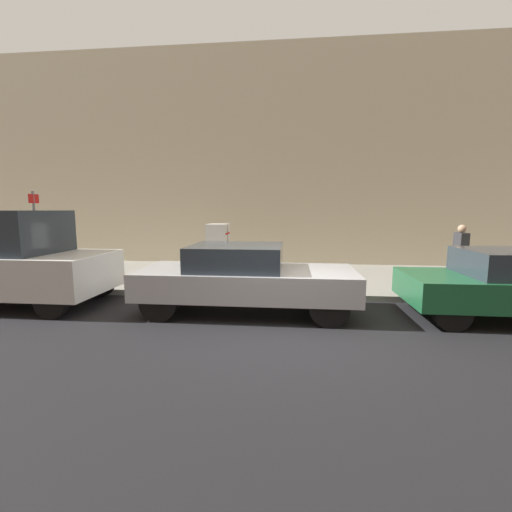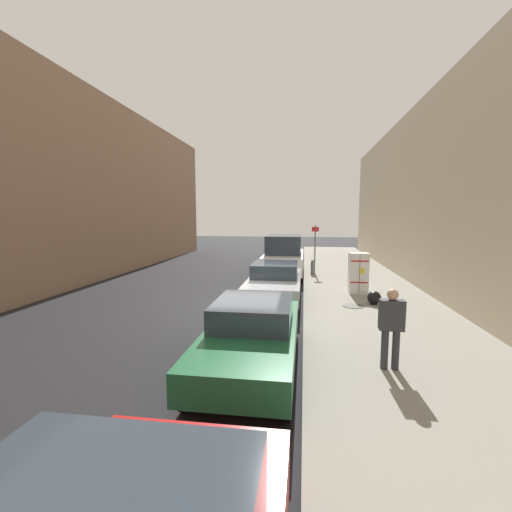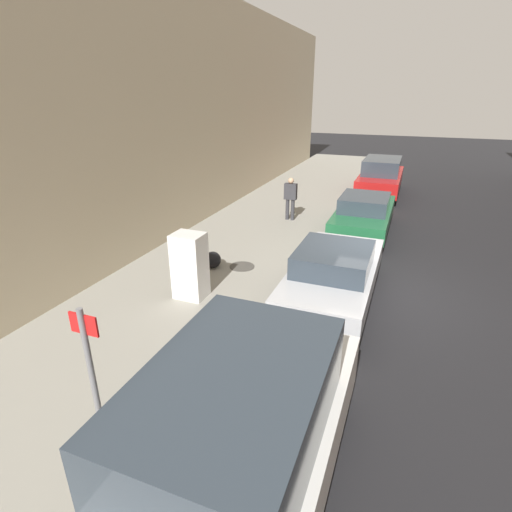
{
  "view_description": "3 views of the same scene",
  "coord_description": "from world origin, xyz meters",
  "px_view_note": "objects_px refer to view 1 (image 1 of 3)",
  "views": [
    {
      "loc": [
        5.95,
        0.16,
        2.14
      ],
      "look_at": [
        -1.01,
        -0.56,
        1.2
      ],
      "focal_mm": 24.0,
      "sensor_mm": 36.0,
      "label": 1
    },
    {
      "loc": [
        -2.07,
        11.47,
        3.14
      ],
      "look_at": [
        0.08,
        -3.81,
        1.32
      ],
      "focal_mm": 24.0,
      "sensor_mm": 36.0,
      "label": 2
    },
    {
      "loc": [
        0.36,
        -9.41,
        4.72
      ],
      "look_at": [
        -2.77,
        -1.41,
        1.15
      ],
      "focal_mm": 28.0,
      "sensor_mm": 36.0,
      "label": 3
    }
  ],
  "objects_px": {
    "street_sign_post": "(36,232)",
    "fire_hydrant": "(57,270)",
    "trash_bag": "(274,268)",
    "parked_sedan_silver": "(245,277)",
    "discarded_refrigerator": "(218,250)",
    "pedestrian_walking_far": "(460,250)"
  },
  "relations": [
    {
      "from": "street_sign_post",
      "to": "trash_bag",
      "type": "height_order",
      "value": "street_sign_post"
    },
    {
      "from": "street_sign_post",
      "to": "parked_sedan_silver",
      "type": "distance_m",
      "value": 6.2
    },
    {
      "from": "street_sign_post",
      "to": "fire_hydrant",
      "type": "xyz_separation_m",
      "value": [
        0.1,
        0.61,
        -1.01
      ]
    },
    {
      "from": "trash_bag",
      "to": "pedestrian_walking_far",
      "type": "bearing_deg",
      "value": 82.27
    },
    {
      "from": "discarded_refrigerator",
      "to": "pedestrian_walking_far",
      "type": "xyz_separation_m",
      "value": [
        0.4,
        6.78,
        0.13
      ]
    },
    {
      "from": "pedestrian_walking_far",
      "to": "parked_sedan_silver",
      "type": "relative_size",
      "value": 0.36
    },
    {
      "from": "parked_sedan_silver",
      "to": "pedestrian_walking_far",
      "type": "bearing_deg",
      "value": 116.39
    },
    {
      "from": "fire_hydrant",
      "to": "trash_bag",
      "type": "distance_m",
      "value": 6.08
    },
    {
      "from": "trash_bag",
      "to": "parked_sedan_silver",
      "type": "distance_m",
      "value": 3.49
    },
    {
      "from": "parked_sedan_silver",
      "to": "fire_hydrant",
      "type": "bearing_deg",
      "value": -105.88
    },
    {
      "from": "discarded_refrigerator",
      "to": "street_sign_post",
      "type": "height_order",
      "value": "street_sign_post"
    },
    {
      "from": "street_sign_post",
      "to": "pedestrian_walking_far",
      "type": "bearing_deg",
      "value": 95.63
    },
    {
      "from": "discarded_refrigerator",
      "to": "fire_hydrant",
      "type": "bearing_deg",
      "value": -68.13
    },
    {
      "from": "street_sign_post",
      "to": "fire_hydrant",
      "type": "relative_size",
      "value": 3.3
    },
    {
      "from": "discarded_refrigerator",
      "to": "street_sign_post",
      "type": "bearing_deg",
      "value": -71.91
    },
    {
      "from": "parked_sedan_silver",
      "to": "trash_bag",
      "type": "bearing_deg",
      "value": 172.62
    },
    {
      "from": "discarded_refrigerator",
      "to": "fire_hydrant",
      "type": "relative_size",
      "value": 2.09
    },
    {
      "from": "trash_bag",
      "to": "parked_sedan_silver",
      "type": "xyz_separation_m",
      "value": [
        3.44,
        -0.44,
        0.37
      ]
    },
    {
      "from": "pedestrian_walking_far",
      "to": "fire_hydrant",
      "type": "bearing_deg",
      "value": -167.25
    },
    {
      "from": "street_sign_post",
      "to": "trash_bag",
      "type": "distance_m",
      "value": 6.73
    },
    {
      "from": "pedestrian_walking_far",
      "to": "parked_sedan_silver",
      "type": "xyz_separation_m",
      "value": [
        2.75,
        -5.53,
        -0.31
      ]
    },
    {
      "from": "trash_bag",
      "to": "pedestrian_walking_far",
      "type": "relative_size",
      "value": 0.29
    }
  ]
}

